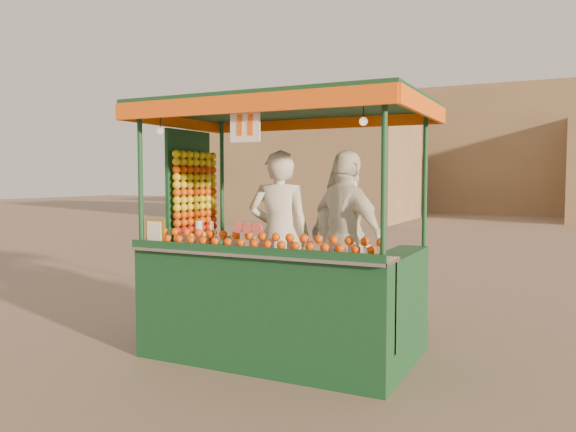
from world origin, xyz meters
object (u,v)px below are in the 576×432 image
at_px(juice_cart, 274,274).
at_px(vendor_left, 279,235).
at_px(vendor_middle, 343,244).
at_px(vendor_right, 346,237).

bearing_deg(juice_cart, vendor_left, 108.72).
height_order(juice_cart, vendor_middle, juice_cart).
height_order(vendor_left, vendor_middle, vendor_left).
height_order(vendor_middle, vendor_right, vendor_right).
bearing_deg(vendor_middle, vendor_left, 75.69).
bearing_deg(vendor_left, juice_cart, 88.59).
xyz_separation_m(vendor_middle, vendor_right, (0.11, -0.20, 0.10)).
bearing_deg(juice_cart, vendor_middle, 51.61).
xyz_separation_m(juice_cart, vendor_left, (-0.13, 0.39, 0.40)).
relative_size(vendor_left, vendor_middle, 1.12).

